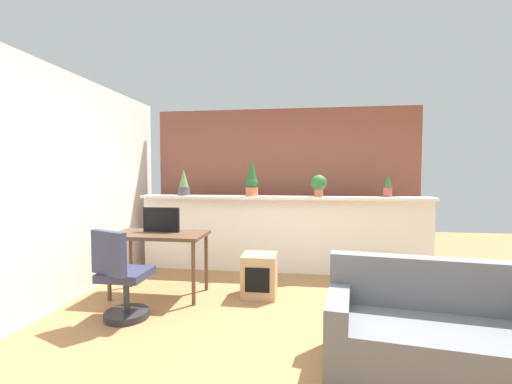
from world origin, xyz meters
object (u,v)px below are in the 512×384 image
potted_plant_1 (252,179)px  potted_plant_3 (388,186)px  side_cube_shelf (259,275)px  desk (159,240)px  office_chair (121,282)px  couch (439,338)px  potted_plant_2 (319,184)px  potted_plant_0 (184,184)px  tv_monitor (161,220)px

potted_plant_1 → potted_plant_3: (1.93, 0.06, -0.09)m
potted_plant_1 → side_cube_shelf: 1.52m
desk → office_chair: 0.78m
side_cube_shelf → couch: bearing=-44.2°
potted_plant_2 → desk: potted_plant_2 is taller
potted_plant_3 → side_cube_shelf: (-1.68, -1.05, -1.03)m
potted_plant_2 → office_chair: bearing=-137.0°
desk → side_cube_shelf: desk is taller
office_chair → desk: bearing=83.5°
potted_plant_0 → potted_plant_1: potted_plant_1 is taller
potted_plant_2 → desk: 2.31m
desk → couch: 2.99m
potted_plant_0 → desk: (0.10, -1.13, -0.64)m
office_chair → side_cube_shelf: size_ratio=1.82×
potted_plant_0 → potted_plant_2: bearing=-0.1°
tv_monitor → office_chair: (-0.08, -0.81, -0.51)m
office_chair → side_cube_shelf: bearing=34.4°
potted_plant_3 → potted_plant_1: bearing=-178.2°
potted_plant_2 → couch: (0.76, -2.43, -1.02)m
office_chair → side_cube_shelf: 1.54m
potted_plant_1 → side_cube_shelf: size_ratio=1.12×
office_chair → side_cube_shelf: office_chair is taller
desk → side_cube_shelf: size_ratio=2.20×
potted_plant_3 → couch: bearing=-94.5°
potted_plant_2 → tv_monitor: bearing=-151.2°
potted_plant_1 → potted_plant_0: bearing=-179.9°
potted_plant_3 → tv_monitor: bearing=-158.8°
potted_plant_3 → potted_plant_2: bearing=-176.1°
potted_plant_0 → office_chair: potted_plant_0 is taller
potted_plant_3 → office_chair: 3.63m
tv_monitor → couch: size_ratio=0.27×
office_chair → potted_plant_2: bearing=43.0°
couch → potted_plant_1: bearing=125.3°
desk → couch: size_ratio=0.67×
tv_monitor → potted_plant_1: bearing=48.1°
potted_plant_2 → couch: size_ratio=0.19×
potted_plant_3 → potted_plant_0: bearing=-178.8°
potted_plant_1 → couch: size_ratio=0.34×
side_cube_shelf → potted_plant_0: bearing=142.2°
potted_plant_0 → tv_monitor: potted_plant_0 is taller
potted_plant_1 → office_chair: bearing=-118.8°
potted_plant_0 → side_cube_shelf: bearing=-37.8°
potted_plant_1 → desk: size_ratio=0.51×
desk → potted_plant_3: bearing=22.6°
couch → potted_plant_3: bearing=85.5°
side_cube_shelf → potted_plant_3: bearing=32.1°
side_cube_shelf → tv_monitor: bearing=-177.1°
potted_plant_1 → desk: potted_plant_1 is taller
potted_plant_3 → tv_monitor: (-2.87, -1.11, -0.39)m
potted_plant_3 → desk: potted_plant_3 is taller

